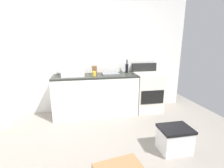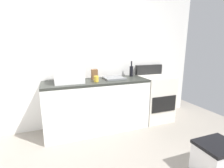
# 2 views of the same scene
# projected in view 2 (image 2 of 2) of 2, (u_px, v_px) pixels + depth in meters

# --- Properties ---
(wall_back) EXTENTS (5.00, 0.10, 2.60)m
(wall_back) POSITION_uv_depth(u_px,v_px,m) (75.00, 56.00, 2.99)
(wall_back) COLOR silver
(wall_back) RESTS_ON ground_plane
(kitchen_counter) EXTENTS (1.80, 0.60, 0.90)m
(kitchen_counter) POSITION_uv_depth(u_px,v_px,m) (97.00, 105.00, 2.96)
(kitchen_counter) COLOR white
(kitchen_counter) RESTS_ON ground_plane
(stove_oven) EXTENTS (0.60, 0.61, 1.10)m
(stove_oven) POSITION_uv_depth(u_px,v_px,m) (155.00, 97.00, 3.38)
(stove_oven) COLOR silver
(stove_oven) RESTS_ON ground_plane
(microwave) EXTENTS (0.46, 0.34, 0.27)m
(microwave) POSITION_uv_depth(u_px,v_px,m) (69.00, 74.00, 2.66)
(microwave) COLOR white
(microwave) RESTS_ON kitchen_counter
(sink_basin) EXTENTS (0.36, 0.32, 0.03)m
(sink_basin) POSITION_uv_depth(u_px,v_px,m) (114.00, 78.00, 3.00)
(sink_basin) COLOR slate
(sink_basin) RESTS_ON kitchen_counter
(wine_bottle) EXTENTS (0.07, 0.07, 0.30)m
(wine_bottle) POSITION_uv_depth(u_px,v_px,m) (131.00, 71.00, 3.25)
(wine_bottle) COLOR black
(wine_bottle) RESTS_ON kitchen_counter
(coffee_mug) EXTENTS (0.08, 0.08, 0.10)m
(coffee_mug) POSITION_uv_depth(u_px,v_px,m) (96.00, 79.00, 2.74)
(coffee_mug) COLOR gold
(coffee_mug) RESTS_ON kitchen_counter
(knife_block) EXTENTS (0.10, 0.10, 0.18)m
(knife_block) POSITION_uv_depth(u_px,v_px,m) (94.00, 74.00, 2.94)
(knife_block) COLOR brown
(knife_block) RESTS_ON kitchen_counter
(storage_bin) EXTENTS (0.46, 0.36, 0.38)m
(storage_bin) POSITION_uv_depth(u_px,v_px,m) (216.00, 158.00, 1.95)
(storage_bin) COLOR silver
(storage_bin) RESTS_ON ground_plane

